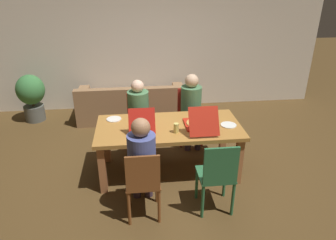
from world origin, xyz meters
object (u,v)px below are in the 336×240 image
pizza_box_0 (200,123)px  drinking_glass_0 (145,112)px  person_1 (192,104)px  potted_plant (31,95)px  chair_1 (190,114)px  couch (132,105)px  chair_2 (143,182)px  plate_1 (229,125)px  chair_0 (139,118)px  pizza_box_1 (142,124)px  dining_table (169,132)px  chair_3 (218,175)px  person_0 (139,110)px  person_2 (142,158)px  plate_0 (114,119)px  drinking_glass_1 (176,128)px

pizza_box_0 → drinking_glass_0: (-0.74, 0.45, 0.01)m
person_1 → drinking_glass_0: 0.90m
pizza_box_0 → potted_plant: 3.62m
chair_1 → couch: chair_1 is taller
chair_2 → plate_1: (1.24, 0.87, 0.23)m
chair_0 → pizza_box_1: (0.03, -0.89, 0.31)m
chair_0 → chair_2: chair_2 is taller
dining_table → potted_plant: (-2.46, 2.09, -0.11)m
chair_1 → plate_1: chair_1 is taller
chair_3 → pizza_box_0: (-0.05, 0.86, 0.26)m
person_0 → potted_plant: bearing=146.6°
chair_2 → person_2: person_2 is taller
pizza_box_0 → couch: pizza_box_0 is taller
dining_table → person_1: person_1 is taller
chair_0 → plate_0: (-0.37, -0.58, 0.27)m
chair_2 → drinking_glass_0: bearing=86.2°
chair_3 → couch: 3.09m
person_1 → drinking_glass_0: size_ratio=10.94×
person_2 → couch: bearing=92.3°
plate_0 → plate_1: 1.65m
plate_0 → drinking_glass_1: drinking_glass_1 is taller
potted_plant → drinking_glass_0: bearing=-38.6°
potted_plant → plate_0: bearing=-46.7°
person_0 → chair_3: 1.89m
drinking_glass_1 → couch: bearing=105.0°
chair_3 → pizza_box_0: bearing=93.2°
potted_plant → chair_3: bearing=-45.9°
person_0 → couch: bearing=95.1°
person_2 → pizza_box_1: 0.79m
person_0 → plate_0: 0.57m
person_0 → person_2: 1.54m
person_0 → chair_3: (0.87, -1.67, -0.16)m
potted_plant → dining_table: bearing=-40.4°
pizza_box_0 → drinking_glass_1: pizza_box_0 is taller
plate_1 → potted_plant: potted_plant is taller
person_0 → chair_3: person_0 is taller
person_2 → potted_plant: 3.56m
chair_2 → drinking_glass_1: 0.93m
person_0 → plate_1: 1.48m
chair_3 → plate_0: size_ratio=4.47×
chair_0 → person_1: size_ratio=0.72×
person_2 → drinking_glass_1: person_2 is taller
person_2 → potted_plant: bearing=125.4°
person_0 → plate_0: person_0 is taller
drinking_glass_0 → plate_1: bearing=-21.8°
chair_2 → plate_0: (-0.37, 1.25, 0.23)m
couch → drinking_glass_0: bearing=-82.9°
person_1 → chair_2: 1.97m
person_1 → plate_1: size_ratio=5.59×
pizza_box_1 → chair_1: bearing=48.2°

